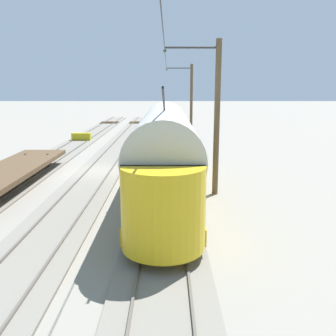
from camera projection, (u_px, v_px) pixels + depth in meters
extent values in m
plane|color=gray|center=(99.00, 172.00, 22.79)|extent=(220.00, 220.00, 0.00)
cube|color=slate|center=(166.00, 172.00, 22.78)|extent=(2.80, 80.00, 0.10)
cube|color=#59544C|center=(154.00, 170.00, 22.76)|extent=(0.07, 80.00, 0.08)
cube|color=#59544C|center=(177.00, 170.00, 22.76)|extent=(0.07, 80.00, 0.08)
cube|color=#47331E|center=(167.00, 122.00, 53.98)|extent=(2.50, 0.24, 0.08)
cube|color=#47331E|center=(167.00, 122.00, 53.35)|extent=(2.50, 0.24, 0.08)
cube|color=#47331E|center=(167.00, 123.00, 52.72)|extent=(2.50, 0.24, 0.08)
cube|color=#47331E|center=(167.00, 123.00, 52.08)|extent=(2.50, 0.24, 0.08)
cube|color=#47331E|center=(167.00, 123.00, 51.45)|extent=(2.50, 0.24, 0.08)
cube|color=slate|center=(99.00, 172.00, 22.78)|extent=(2.80, 80.00, 0.10)
cube|color=#59544C|center=(88.00, 170.00, 22.76)|extent=(0.07, 80.00, 0.08)
cube|color=#59544C|center=(111.00, 170.00, 22.76)|extent=(0.07, 80.00, 0.08)
cube|color=#47331E|center=(139.00, 122.00, 53.98)|extent=(2.50, 0.24, 0.08)
cube|color=#47331E|center=(139.00, 122.00, 53.35)|extent=(2.50, 0.24, 0.08)
cube|color=#47331E|center=(138.00, 123.00, 52.72)|extent=(2.50, 0.24, 0.08)
cube|color=#47331E|center=(138.00, 123.00, 52.08)|extent=(2.50, 0.24, 0.08)
cube|color=#47331E|center=(138.00, 123.00, 51.45)|extent=(2.50, 0.24, 0.08)
cube|color=slate|center=(33.00, 172.00, 22.78)|extent=(2.80, 80.00, 0.10)
cube|color=#59544C|center=(21.00, 170.00, 22.76)|extent=(0.07, 80.00, 0.08)
cube|color=#59544C|center=(44.00, 170.00, 22.76)|extent=(0.07, 80.00, 0.08)
cube|color=#47331E|center=(111.00, 122.00, 53.98)|extent=(2.50, 0.24, 0.08)
cube|color=#47331E|center=(110.00, 122.00, 53.35)|extent=(2.50, 0.24, 0.08)
cube|color=#47331E|center=(110.00, 123.00, 52.72)|extent=(2.50, 0.24, 0.08)
cube|color=#47331E|center=(109.00, 123.00, 52.08)|extent=(2.50, 0.24, 0.08)
cube|color=#47331E|center=(108.00, 123.00, 51.45)|extent=(2.50, 0.24, 0.08)
cube|color=gold|center=(165.00, 183.00, 17.52)|extent=(2.65, 13.06, 0.55)
cube|color=gold|center=(165.00, 168.00, 17.35)|extent=(2.55, 13.06, 0.95)
cube|color=gold|center=(165.00, 147.00, 17.13)|extent=(2.55, 13.06, 1.05)
cylinder|color=#B7B7B2|center=(165.00, 136.00, 17.02)|extent=(2.65, 12.79, 2.65)
cylinder|color=gold|center=(166.00, 142.00, 23.62)|extent=(2.55, 2.55, 2.55)
cylinder|color=gold|center=(163.00, 207.00, 10.98)|extent=(2.55, 2.55, 2.55)
cube|color=black|center=(166.00, 125.00, 24.50)|extent=(1.63, 0.08, 0.36)
cube|color=black|center=(166.00, 129.00, 24.61)|extent=(1.73, 0.06, 0.80)
cube|color=black|center=(193.00, 147.00, 17.13)|extent=(0.04, 10.97, 0.80)
cube|color=black|center=(137.00, 147.00, 17.13)|extent=(0.04, 10.97, 0.80)
cylinder|color=silver|center=(166.00, 143.00, 24.90)|extent=(0.24, 0.06, 0.24)
cube|color=gray|center=(166.00, 157.00, 25.05)|extent=(1.94, 0.12, 0.20)
cylinder|color=black|center=(164.00, 101.00, 12.38)|extent=(0.07, 4.80, 0.99)
cylinder|color=black|center=(178.00, 167.00, 21.63)|extent=(0.10, 0.76, 0.76)
cylinder|color=black|center=(153.00, 167.00, 21.63)|extent=(0.10, 0.76, 0.76)
cylinder|color=black|center=(184.00, 216.00, 13.47)|extent=(0.10, 0.76, 0.76)
cylinder|color=black|center=(145.00, 216.00, 13.47)|extent=(0.10, 0.76, 0.76)
cube|color=brown|center=(10.00, 170.00, 19.50)|extent=(2.80, 11.54, 0.25)
cylinder|color=black|center=(26.00, 160.00, 23.50)|extent=(0.10, 0.84, 0.84)
cylinder|color=black|center=(48.00, 160.00, 23.50)|extent=(0.10, 0.84, 0.84)
cylinder|color=brown|center=(191.00, 102.00, 36.61)|extent=(0.28, 0.28, 7.39)
cylinder|color=#2D2D2D|center=(179.00, 68.00, 35.89)|extent=(2.48, 0.10, 0.10)
sphere|color=#334733|center=(167.00, 70.00, 35.92)|extent=(0.16, 0.16, 0.16)
cylinder|color=brown|center=(217.00, 120.00, 17.45)|extent=(0.28, 0.28, 7.39)
cylinder|color=#2D2D2D|center=(192.00, 48.00, 16.73)|extent=(2.48, 0.10, 0.10)
sphere|color=#334733|center=(165.00, 51.00, 16.76)|extent=(0.16, 0.16, 0.16)
cylinder|color=black|center=(161.00, 4.00, 7.18)|extent=(0.03, 62.91, 0.03)
cylinder|color=black|center=(179.00, 68.00, 35.89)|extent=(2.48, 0.02, 0.02)
cylinder|color=black|center=(185.00, 137.00, 34.87)|extent=(0.08, 0.08, 1.10)
cylinder|color=red|center=(185.00, 130.00, 34.72)|extent=(0.30, 0.30, 0.03)
cylinder|color=#262626|center=(183.00, 139.00, 34.91)|extent=(0.33, 0.04, 0.54)
cube|color=#B2A519|center=(81.00, 137.00, 35.59)|extent=(1.80, 0.60, 0.80)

